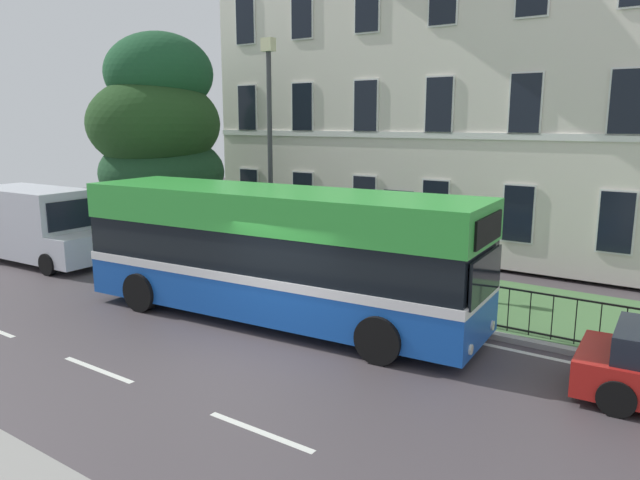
# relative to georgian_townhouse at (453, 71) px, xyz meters

# --- Properties ---
(ground_plane) EXTENTS (60.00, 56.00, 0.18)m
(ground_plane) POSITION_rel_georgian_townhouse_xyz_m (1.75, -13.12, -6.45)
(ground_plane) COLOR #463F43
(georgian_townhouse) EXTENTS (16.26, 8.45, 12.56)m
(georgian_townhouse) POSITION_rel_georgian_townhouse_xyz_m (0.00, 0.00, 0.00)
(georgian_townhouse) COLOR silver
(georgian_townhouse) RESTS_ON ground_plane
(iron_verge_railing) EXTENTS (19.22, 0.04, 0.97)m
(iron_verge_railing) POSITION_rel_georgian_townhouse_xyz_m (-0.00, -9.51, -5.81)
(iron_verge_railing) COLOR black
(iron_verge_railing) RESTS_ON ground_plane
(evergreen_tree) EXTENTS (5.13, 5.13, 7.87)m
(evergreen_tree) POSITION_rel_georgian_townhouse_xyz_m (-7.32, -7.93, -3.16)
(evergreen_tree) COLOR #423328
(evergreen_tree) RESTS_ON ground_plane
(single_decker_bus) EXTENTS (9.92, 3.17, 3.07)m
(single_decker_bus) POSITION_rel_georgian_townhouse_xyz_m (0.65, -11.52, -4.82)
(single_decker_bus) COLOR #174FB6
(single_decker_bus) RESTS_ON ground_plane
(white_panel_van) EXTENTS (5.19, 2.32, 2.43)m
(white_panel_van) POSITION_rel_georgian_townhouse_xyz_m (-9.51, -11.41, -5.19)
(white_panel_van) COLOR silver
(white_panel_van) RESTS_ON ground_plane
(street_lamp_post) EXTENTS (0.36, 0.24, 6.72)m
(street_lamp_post) POSITION_rel_georgian_townhouse_xyz_m (-1.83, -8.65, -2.46)
(street_lamp_post) COLOR #333338
(street_lamp_post) RESTS_ON ground_plane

